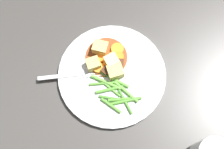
% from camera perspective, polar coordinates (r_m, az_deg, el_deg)
% --- Properties ---
extents(ground_plane, '(3.00, 3.00, 0.00)m').
position_cam_1_polar(ground_plane, '(0.86, -0.00, -0.29)').
color(ground_plane, '#423F3D').
extents(dinner_plate, '(0.28, 0.28, 0.01)m').
position_cam_1_polar(dinner_plate, '(0.85, -0.00, -0.15)').
color(dinner_plate, white).
rests_on(dinner_plate, ground_plane).
extents(stew_sauce, '(0.11, 0.11, 0.00)m').
position_cam_1_polar(stew_sauce, '(0.86, -0.97, 2.99)').
color(stew_sauce, brown).
rests_on(stew_sauce, dinner_plate).
extents(carrot_slice_0, '(0.03, 0.03, 0.01)m').
position_cam_1_polar(carrot_slice_0, '(0.85, 0.21, 3.08)').
color(carrot_slice_0, orange).
rests_on(carrot_slice_0, dinner_plate).
extents(carrot_slice_1, '(0.04, 0.04, 0.01)m').
position_cam_1_polar(carrot_slice_1, '(0.85, -2.34, 1.15)').
color(carrot_slice_1, orange).
rests_on(carrot_slice_1, dinner_plate).
extents(carrot_slice_2, '(0.05, 0.05, 0.01)m').
position_cam_1_polar(carrot_slice_2, '(0.86, 0.92, 4.33)').
color(carrot_slice_2, orange).
rests_on(carrot_slice_2, dinner_plate).
extents(carrot_slice_3, '(0.03, 0.03, 0.01)m').
position_cam_1_polar(carrot_slice_3, '(0.86, -1.92, 2.88)').
color(carrot_slice_3, orange).
rests_on(carrot_slice_3, dinner_plate).
extents(carrot_slice_4, '(0.03, 0.03, 0.01)m').
position_cam_1_polar(carrot_slice_4, '(0.85, 1.19, 3.04)').
color(carrot_slice_4, orange).
rests_on(carrot_slice_4, dinner_plate).
extents(carrot_slice_5, '(0.03, 0.03, 0.01)m').
position_cam_1_polar(carrot_slice_5, '(0.85, -0.97, 1.55)').
color(carrot_slice_5, orange).
rests_on(carrot_slice_5, dinner_plate).
extents(potato_chunk_0, '(0.03, 0.03, 0.03)m').
position_cam_1_polar(potato_chunk_0, '(0.84, -0.10, 2.30)').
color(potato_chunk_0, '#EAD68C').
rests_on(potato_chunk_0, dinner_plate).
extents(potato_chunk_1, '(0.03, 0.04, 0.03)m').
position_cam_1_polar(potato_chunk_1, '(0.84, -3.26, 1.82)').
color(potato_chunk_1, '#DBBC6B').
rests_on(potato_chunk_1, dinner_plate).
extents(potato_chunk_2, '(0.05, 0.05, 0.03)m').
position_cam_1_polar(potato_chunk_2, '(0.85, -2.02, 4.59)').
color(potato_chunk_2, '#DBBC6B').
rests_on(potato_chunk_2, dinner_plate).
extents(potato_chunk_3, '(0.04, 0.04, 0.03)m').
position_cam_1_polar(potato_chunk_3, '(0.83, 0.42, 0.81)').
color(potato_chunk_3, '#DBBC6B').
rests_on(potato_chunk_3, dinner_plate).
extents(meat_chunk_0, '(0.03, 0.03, 0.02)m').
position_cam_1_polar(meat_chunk_0, '(0.84, -1.12, 0.58)').
color(meat_chunk_0, '#4C2B19').
rests_on(meat_chunk_0, dinner_plate).
extents(meat_chunk_1, '(0.03, 0.03, 0.02)m').
position_cam_1_polar(meat_chunk_1, '(0.84, 1.23, 1.76)').
color(meat_chunk_1, '#4C2B19').
rests_on(meat_chunk_1, dinner_plate).
extents(green_bean_0, '(0.07, 0.06, 0.01)m').
position_cam_1_polar(green_bean_0, '(0.83, -1.04, -1.37)').
color(green_bean_0, '#66AD42').
rests_on(green_bean_0, dinner_plate).
extents(green_bean_1, '(0.07, 0.01, 0.01)m').
position_cam_1_polar(green_bean_1, '(0.82, 2.17, -4.78)').
color(green_bean_1, '#4C8E33').
rests_on(green_bean_1, dinner_plate).
extents(green_bean_2, '(0.03, 0.06, 0.01)m').
position_cam_1_polar(green_bean_2, '(0.82, 1.27, -4.30)').
color(green_bean_2, '#599E38').
rests_on(green_bean_2, dinner_plate).
extents(green_bean_3, '(0.02, 0.07, 0.01)m').
position_cam_1_polar(green_bean_3, '(0.83, -0.43, -2.58)').
color(green_bean_3, '#599E38').
rests_on(green_bean_3, dinner_plate).
extents(green_bean_4, '(0.04, 0.06, 0.01)m').
position_cam_1_polar(green_bean_4, '(0.82, 0.06, -4.14)').
color(green_bean_4, '#4C8E33').
rests_on(green_bean_4, dinner_plate).
extents(green_bean_5, '(0.06, 0.03, 0.01)m').
position_cam_1_polar(green_bean_5, '(0.83, -0.32, -2.34)').
color(green_bean_5, '#66AD42').
rests_on(green_bean_5, dinner_plate).
extents(green_bean_6, '(0.07, 0.05, 0.01)m').
position_cam_1_polar(green_bean_6, '(0.84, 0.17, -0.97)').
color(green_bean_6, '#66AD42').
rests_on(green_bean_6, dinner_plate).
extents(green_bean_7, '(0.06, 0.04, 0.01)m').
position_cam_1_polar(green_bean_7, '(0.82, -0.18, -5.36)').
color(green_bean_7, '#599E38').
rests_on(green_bean_7, dinner_plate).
extents(green_bean_8, '(0.03, 0.07, 0.01)m').
position_cam_1_polar(green_bean_8, '(0.84, -1.61, -1.54)').
color(green_bean_8, '#599E38').
rests_on(green_bean_8, dinner_plate).
extents(green_bean_9, '(0.07, 0.04, 0.01)m').
position_cam_1_polar(green_bean_9, '(0.83, 2.47, -3.01)').
color(green_bean_9, '#66AD42').
rests_on(green_bean_9, dinner_plate).
extents(green_bean_10, '(0.03, 0.08, 0.01)m').
position_cam_1_polar(green_bean_10, '(0.82, 1.95, -4.72)').
color(green_bean_10, '#599E38').
rests_on(green_bean_10, dinner_plate).
extents(fork, '(0.07, 0.17, 0.00)m').
position_cam_1_polar(fork, '(0.85, -6.41, -0.02)').
color(fork, silver).
rests_on(fork, dinner_plate).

